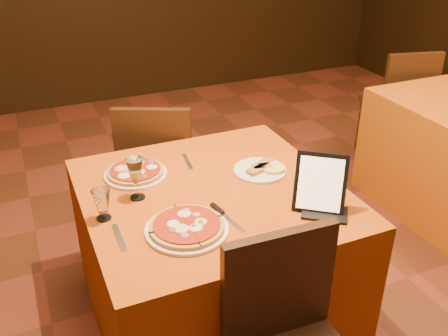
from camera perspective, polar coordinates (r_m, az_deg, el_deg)
name	(u,v)px	position (r m, az deg, el deg)	size (l,w,h in m)	color
floor	(291,317)	(2.67, 7.68, -16.57)	(6.00, 7.00, 0.01)	#5E2D19
main_table	(213,258)	(2.40, -1.31, -10.28)	(1.10, 1.10, 0.75)	#B0460B
chair_main_far	(160,168)	(3.01, -7.29, -0.02)	(0.44, 0.44, 0.91)	black
chair_side_far	(394,104)	(4.18, 18.90, 6.97)	(0.45, 0.45, 0.91)	#30210F
pizza_near	(187,228)	(1.92, -4.27, -6.84)	(0.32, 0.32, 0.03)	white
pizza_far	(136,173)	(2.33, -10.07, -0.55)	(0.29, 0.29, 0.03)	white
cutlet_dish	(260,169)	(2.33, 4.12, -0.16)	(0.25, 0.25, 0.03)	white
wine_glass	(136,178)	(2.11, -10.03, -1.18)	(0.07, 0.07, 0.19)	#CAC272
water_glass	(102,205)	(2.02, -13.75, -4.11)	(0.08, 0.08, 0.13)	silver
tablet	(320,183)	(2.04, 10.95, -1.70)	(0.21, 0.02, 0.24)	black
knife	(229,219)	(1.99, 0.57, -5.90)	(0.19, 0.02, 0.01)	silver
fork_near	(119,237)	(1.93, -11.87, -7.74)	(0.18, 0.02, 0.01)	#BABAC2
fork_far	(188,162)	(2.42, -4.19, 0.75)	(0.17, 0.02, 0.01)	#ABACB1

